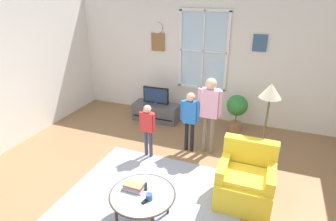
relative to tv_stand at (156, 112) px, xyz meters
The scene contains 16 objects.
ground_plane 2.70m from the tv_stand, 68.31° to the right, with size 6.82×6.77×0.02m, color olive.
back_wall 1.66m from the tv_stand, 32.87° to the left, with size 6.22×0.17×2.72m.
area_rug 2.69m from the tv_stand, 67.78° to the right, with size 2.52×2.14×0.01m, color #999EAD.
tv_stand is the anchor object (origin of this frame).
television 0.41m from the tv_stand, 90.00° to the right, with size 0.60×0.08×0.40m.
armchair 3.03m from the tv_stand, 41.73° to the right, with size 0.76×0.74×0.87m.
coffee_table 3.13m from the tv_stand, 69.76° to the right, with size 0.85×0.85×0.46m.
book_stack 3.04m from the tv_stand, 72.00° to the right, with size 0.28×0.19×0.08m.
cup 3.23m from the tv_stand, 68.08° to the right, with size 0.08×0.08×0.08m, color #334C8C.
remote_near_books 3.26m from the tv_stand, 68.70° to the right, with size 0.04×0.14×0.02m, color black.
remote_near_cup 3.00m from the tv_stand, 69.17° to the right, with size 0.04×0.14×0.02m, color black.
person_pink_shirt 1.86m from the tv_stand, 32.82° to the right, with size 0.44×0.20×1.45m.
person_blue_shirt 1.58m from the tv_stand, 42.08° to the right, with size 0.35×0.16×1.16m.
person_red_shirt 1.59m from the tv_stand, 71.92° to the right, with size 0.30×0.14×1.01m.
potted_plant_by_window 1.83m from the tv_stand, ahead, with size 0.44×0.44×0.81m.
floor_lamp 2.98m from the tv_stand, 29.04° to the right, with size 0.32×0.32×1.59m.
Camera 1 is at (1.41, -2.94, 2.84)m, focal length 29.97 mm.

